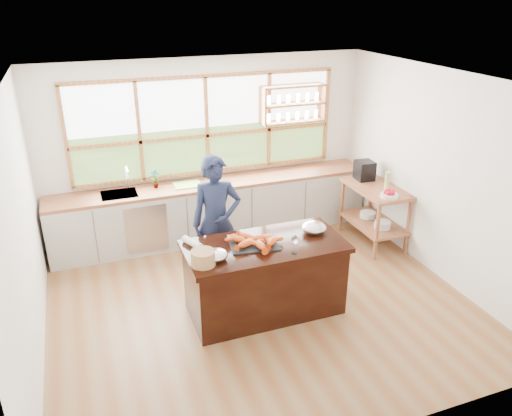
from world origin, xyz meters
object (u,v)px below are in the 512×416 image
cook (217,222)px  wicker_basket (203,258)px  island (265,278)px  espresso_machine (365,170)px

cook → wicker_basket: bearing=-105.7°
island → espresso_machine: 2.69m
espresso_machine → wicker_basket: 3.40m
island → wicker_basket: size_ratio=7.20×
island → cook: 0.98m
island → wicker_basket: wicker_basket is taller
cook → wicker_basket: size_ratio=6.78×
cook → espresso_machine: size_ratio=6.03×
island → espresso_machine: espresso_machine is taller
island → wicker_basket: 0.97m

